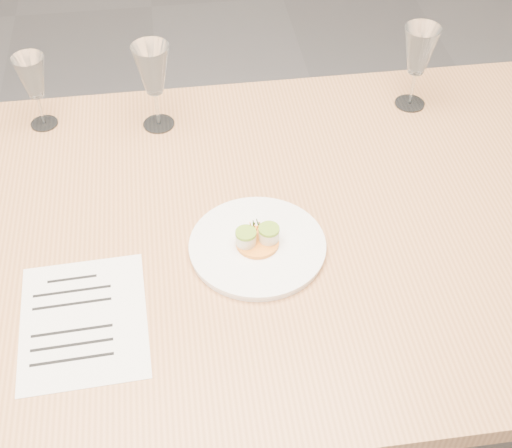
{
  "coord_description": "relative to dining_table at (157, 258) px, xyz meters",
  "views": [
    {
      "loc": [
        0.07,
        -0.99,
        1.76
      ],
      "look_at": [
        0.2,
        -0.05,
        0.8
      ],
      "focal_mm": 50.0,
      "sensor_mm": 36.0,
      "label": 1
    }
  ],
  "objects": [
    {
      "name": "ground",
      "position": [
        0.0,
        0.0,
        -0.68
      ],
      "size": [
        7.0,
        7.0,
        0.0
      ],
      "primitive_type": "plane",
      "color": "slate",
      "rests_on": "ground"
    },
    {
      "name": "dining_table",
      "position": [
        0.0,
        0.0,
        0.0
      ],
      "size": [
        2.4,
        1.0,
        0.75
      ],
      "color": "tan",
      "rests_on": "ground"
    },
    {
      "name": "dinner_plate",
      "position": [
        0.2,
        -0.07,
        0.08
      ],
      "size": [
        0.26,
        0.26,
        0.07
      ],
      "rotation": [
        0.0,
        0.0,
        0.34
      ],
      "color": "white",
      "rests_on": "dining_table"
    },
    {
      "name": "recipe_sheet",
      "position": [
        -0.13,
        -0.19,
        0.07
      ],
      "size": [
        0.23,
        0.29,
        0.0
      ],
      "rotation": [
        0.0,
        0.0,
        0.04
      ],
      "color": "white",
      "rests_on": "dining_table"
    },
    {
      "name": "wine_glass_1",
      "position": [
        -0.24,
        0.4,
        0.19
      ],
      "size": [
        0.07,
        0.07,
        0.18
      ],
      "color": "white",
      "rests_on": "dining_table"
    },
    {
      "name": "wine_glass_2",
      "position": [
        0.03,
        0.36,
        0.21
      ],
      "size": [
        0.08,
        0.08,
        0.21
      ],
      "color": "white",
      "rests_on": "dining_table"
    },
    {
      "name": "wine_glass_3",
      "position": [
        0.63,
        0.36,
        0.21
      ],
      "size": [
        0.08,
        0.08,
        0.2
      ],
      "color": "white",
      "rests_on": "dining_table"
    }
  ]
}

